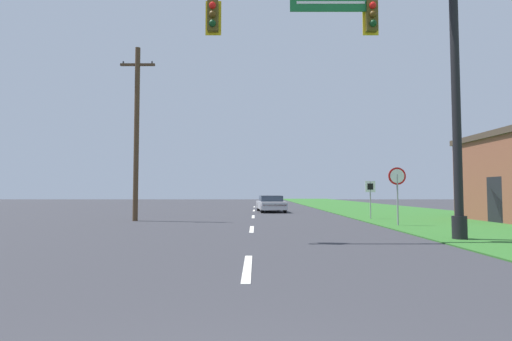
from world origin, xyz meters
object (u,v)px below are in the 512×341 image
Objects in this scene: signal_mast at (392,69)px; route_sign_post at (372,191)px; utility_pole_near at (139,130)px; stop_sign at (399,183)px; car_ahead at (273,204)px.

signal_mast is 10.36m from route_sign_post.
utility_pole_near is at bearing -174.28° from route_sign_post.
utility_pole_near is (-12.31, 3.16, 2.80)m from stop_sign.
car_ahead is at bearing 111.63° from stop_sign.
signal_mast is at bearing -80.17° from car_ahead.
stop_sign is 4.42m from route_sign_post.
signal_mast is 0.99× the size of utility_pole_near.
route_sign_post reaches higher than car_ahead.
utility_pole_near is (-12.39, -1.24, 3.13)m from route_sign_post.
stop_sign reaches higher than route_sign_post.
car_ahead is 2.38× the size of route_sign_post.
utility_pole_near is (-10.36, 8.18, -0.64)m from signal_mast.
signal_mast is at bearing -111.23° from stop_sign.
car_ahead is at bearing 121.73° from route_sign_post.
car_ahead is at bearing 52.45° from utility_pole_near.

